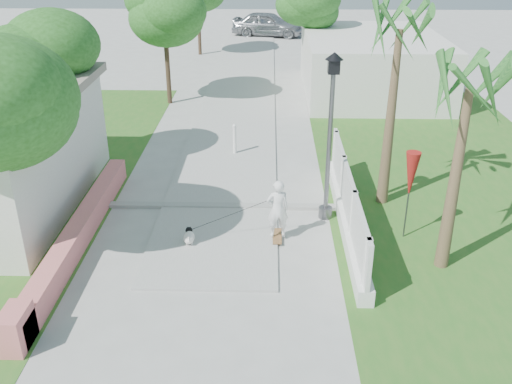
{
  "coord_description": "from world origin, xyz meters",
  "views": [
    {
      "loc": [
        1.36,
        -8.14,
        7.27
      ],
      "look_at": [
        1.05,
        4.74,
        1.1
      ],
      "focal_mm": 40.0,
      "sensor_mm": 36.0,
      "label": 1
    }
  ],
  "objects_px": {
    "skateboarder": "(255,212)",
    "parked_car": "(268,24)",
    "street_lamp": "(330,132)",
    "bollard": "(235,138)",
    "patio_umbrella": "(411,176)",
    "dog": "(189,236)"
  },
  "relations": [
    {
      "from": "bollard",
      "to": "parked_car",
      "type": "xyz_separation_m",
      "value": [
        1.0,
        21.97,
        0.24
      ]
    },
    {
      "from": "skateboarder",
      "to": "parked_car",
      "type": "relative_size",
      "value": 0.51
    },
    {
      "from": "patio_umbrella",
      "to": "dog",
      "type": "distance_m",
      "value": 5.6
    },
    {
      "from": "skateboarder",
      "to": "street_lamp",
      "type": "bearing_deg",
      "value": -155.81
    },
    {
      "from": "skateboarder",
      "to": "parked_car",
      "type": "height_order",
      "value": "parked_car"
    },
    {
      "from": "skateboarder",
      "to": "dog",
      "type": "xyz_separation_m",
      "value": [
        -1.61,
        -0.29,
        -0.54
      ]
    },
    {
      "from": "parked_car",
      "to": "street_lamp",
      "type": "bearing_deg",
      "value": -165.94
    },
    {
      "from": "street_lamp",
      "to": "dog",
      "type": "height_order",
      "value": "street_lamp"
    },
    {
      "from": "skateboarder",
      "to": "patio_umbrella",
      "type": "bearing_deg",
      "value": 174.47
    },
    {
      "from": "street_lamp",
      "to": "bollard",
      "type": "height_order",
      "value": "street_lamp"
    },
    {
      "from": "patio_umbrella",
      "to": "bollard",
      "type": "bearing_deg",
      "value": 129.91
    },
    {
      "from": "street_lamp",
      "to": "skateboarder",
      "type": "xyz_separation_m",
      "value": [
        -1.87,
        -1.21,
        -1.66
      ]
    },
    {
      "from": "patio_umbrella",
      "to": "skateboarder",
      "type": "relative_size",
      "value": 0.93
    },
    {
      "from": "bollard",
      "to": "patio_umbrella",
      "type": "relative_size",
      "value": 0.47
    },
    {
      "from": "bollard",
      "to": "dog",
      "type": "xyz_separation_m",
      "value": [
        -0.78,
        -6.0,
        -0.36
      ]
    },
    {
      "from": "parked_car",
      "to": "bollard",
      "type": "bearing_deg",
      "value": -172.22
    },
    {
      "from": "street_lamp",
      "to": "skateboarder",
      "type": "bearing_deg",
      "value": -147.02
    },
    {
      "from": "street_lamp",
      "to": "bollard",
      "type": "relative_size",
      "value": 4.07
    },
    {
      "from": "skateboarder",
      "to": "parked_car",
      "type": "xyz_separation_m",
      "value": [
        0.17,
        27.68,
        0.06
      ]
    },
    {
      "from": "patio_umbrella",
      "to": "parked_car",
      "type": "height_order",
      "value": "patio_umbrella"
    },
    {
      "from": "skateboarder",
      "to": "dog",
      "type": "distance_m",
      "value": 1.72
    },
    {
      "from": "street_lamp",
      "to": "skateboarder",
      "type": "distance_m",
      "value": 2.78
    }
  ]
}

